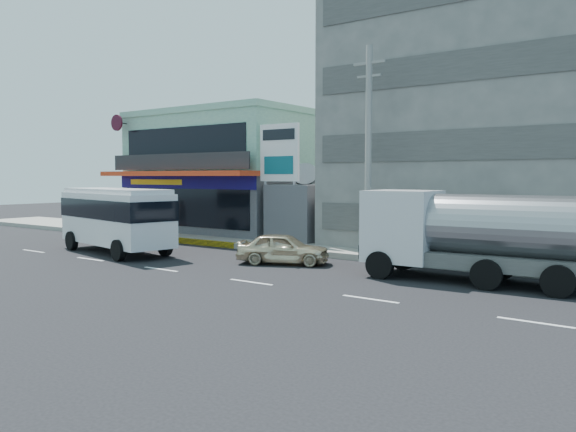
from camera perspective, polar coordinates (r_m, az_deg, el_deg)
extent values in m
plane|color=black|center=(24.71, -12.78, -5.31)|extent=(120.00, 120.00, 0.00)
cube|color=gray|center=(29.12, 8.24, -3.54)|extent=(70.00, 5.00, 0.30)
cube|color=#434348|center=(40.04, -5.38, 1.21)|extent=(12.00, 10.00, 4.00)
cube|color=#92CFAC|center=(40.04, -5.42, 6.93)|extent=(12.00, 10.00, 4.00)
cube|color=red|center=(35.83, -11.54, 4.25)|extent=(12.40, 1.80, 0.30)
cube|color=navy|center=(36.34, -10.65, 3.39)|extent=(12.00, 0.12, 0.80)
cube|color=black|center=(36.41, -10.59, 1.03)|extent=(11.00, 0.06, 2.60)
cube|color=gray|center=(32.35, 20.98, 9.15)|extent=(16.00, 12.00, 14.00)
cube|color=#434348|center=(33.63, 2.67, 0.25)|extent=(3.00, 6.00, 3.50)
cylinder|color=slate|center=(32.72, 1.72, 3.35)|extent=(1.50, 1.50, 0.15)
cylinder|color=gray|center=(32.15, -2.29, 2.76)|extent=(0.16, 0.16, 6.50)
cylinder|color=gray|center=(30.96, 0.62, 2.71)|extent=(0.16, 0.16, 6.50)
cube|color=white|center=(31.57, -0.87, 6.46)|extent=(2.60, 0.18, 3.20)
cylinder|color=#999993|center=(26.56, 8.16, 6.22)|extent=(0.30, 0.30, 10.00)
cube|color=#999993|center=(27.05, 8.25, 15.14)|extent=(1.60, 0.12, 0.12)
cube|color=#999993|center=(26.94, 8.24, 13.89)|extent=(1.20, 0.10, 0.10)
cube|color=silver|center=(30.36, -17.08, -0.22)|extent=(8.25, 3.96, 2.60)
cube|color=black|center=(30.33, -17.10, 0.74)|extent=(8.32, 4.03, 0.96)
cube|color=silver|center=(30.29, -17.13, 2.45)|extent=(7.99, 3.70, 0.23)
cylinder|color=black|center=(32.45, -21.12, -2.35)|extent=(1.06, 0.51, 1.02)
cylinder|color=black|center=(33.45, -17.17, -2.08)|extent=(1.06, 0.51, 1.02)
cylinder|color=black|center=(27.52, -16.85, -3.36)|extent=(1.06, 0.51, 1.02)
cylinder|color=black|center=(28.70, -12.39, -2.98)|extent=(1.06, 0.51, 1.02)
imported|color=beige|center=(25.50, -0.49, -3.30)|extent=(4.50, 3.22, 1.42)
cube|color=silver|center=(22.94, 11.58, -0.96)|extent=(2.73, 2.73, 2.82)
cube|color=#595956|center=(22.16, 18.90, -4.23)|extent=(8.79, 2.83, 0.54)
cylinder|color=gray|center=(21.79, 21.74, -1.00)|extent=(6.18, 2.59, 2.28)
cylinder|color=black|center=(22.13, 9.30, -4.93)|extent=(1.10, 0.38, 1.08)
cylinder|color=black|center=(24.42, 11.64, -4.12)|extent=(1.10, 0.38, 1.08)
cylinder|color=black|center=(20.89, 19.50, -5.65)|extent=(1.10, 0.38, 1.08)
cylinder|color=black|center=(23.29, 20.92, -4.69)|extent=(1.10, 0.38, 1.08)
cylinder|color=black|center=(20.50, 25.74, -6.00)|extent=(1.10, 0.38, 1.08)
cylinder|color=black|center=(22.95, 26.51, -4.98)|extent=(1.10, 0.38, 1.08)
imported|color=#510B11|center=(37.07, -17.62, -1.58)|extent=(1.87, 1.15, 0.93)
imported|color=#66594C|center=(36.99, -17.65, -0.11)|extent=(0.58, 0.72, 1.70)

